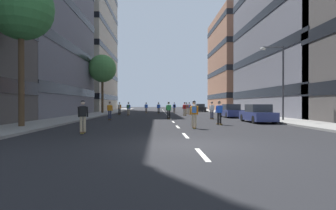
{
  "coord_description": "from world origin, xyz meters",
  "views": [
    {
      "loc": [
        -1.4,
        -10.38,
        1.58
      ],
      "look_at": [
        0.0,
        24.41,
        1.4
      ],
      "focal_mm": 29.13,
      "sensor_mm": 36.0,
      "label": 1
    }
  ],
  "objects_px": {
    "parked_car_mid": "(200,108)",
    "skater_6": "(159,107)",
    "street_tree_near": "(102,69)",
    "skater_9": "(219,112)",
    "skater_11": "(119,107)",
    "skater_2": "(110,110)",
    "skater_8": "(146,107)",
    "skater_1": "(189,107)",
    "streetlamp_right": "(279,74)",
    "skater_0": "(212,109)",
    "skater_10": "(169,109)",
    "skater_13": "(128,108)",
    "skater_7": "(174,107)",
    "parked_car_near": "(258,114)",
    "skater_5": "(194,112)",
    "skater_3": "(83,115)",
    "street_tree_mid": "(21,9)",
    "parked_car_far": "(231,111)",
    "skater_4": "(187,107)",
    "skater_12": "(185,108)"
  },
  "relations": [
    {
      "from": "skater_1",
      "to": "skater_6",
      "type": "height_order",
      "value": "same"
    },
    {
      "from": "skater_0",
      "to": "skater_8",
      "type": "relative_size",
      "value": 1.0
    },
    {
      "from": "parked_car_mid",
      "to": "skater_3",
      "type": "bearing_deg",
      "value": -107.7
    },
    {
      "from": "skater_1",
      "to": "parked_car_near",
      "type": "bearing_deg",
      "value": -77.54
    },
    {
      "from": "skater_13",
      "to": "skater_7",
      "type": "bearing_deg",
      "value": 57.01
    },
    {
      "from": "street_tree_mid",
      "to": "skater_10",
      "type": "height_order",
      "value": "street_tree_mid"
    },
    {
      "from": "street_tree_mid",
      "to": "skater_1",
      "type": "xyz_separation_m",
      "value": [
        13.33,
        21.64,
        -6.61
      ]
    },
    {
      "from": "parked_car_far",
      "to": "skater_5",
      "type": "height_order",
      "value": "skater_5"
    },
    {
      "from": "parked_car_mid",
      "to": "skater_10",
      "type": "height_order",
      "value": "skater_10"
    },
    {
      "from": "skater_2",
      "to": "skater_9",
      "type": "bearing_deg",
      "value": -35.68
    },
    {
      "from": "parked_car_far",
      "to": "skater_8",
      "type": "bearing_deg",
      "value": 124.73
    },
    {
      "from": "skater_7",
      "to": "skater_12",
      "type": "height_order",
      "value": "same"
    },
    {
      "from": "skater_4",
      "to": "street_tree_mid",
      "type": "bearing_deg",
      "value": -119.11
    },
    {
      "from": "parked_car_near",
      "to": "skater_8",
      "type": "distance_m",
      "value": 25.24
    },
    {
      "from": "skater_8",
      "to": "street_tree_mid",
      "type": "bearing_deg",
      "value": -103.8
    },
    {
      "from": "parked_car_far",
      "to": "skater_6",
      "type": "xyz_separation_m",
      "value": [
        -8.18,
        12.14,
        0.29
      ]
    },
    {
      "from": "skater_7",
      "to": "skater_9",
      "type": "xyz_separation_m",
      "value": [
        1.61,
        -27.71,
        -0.03
      ]
    },
    {
      "from": "street_tree_mid",
      "to": "skater_4",
      "type": "relative_size",
      "value": 5.38
    },
    {
      "from": "street_tree_near",
      "to": "skater_2",
      "type": "bearing_deg",
      "value": -76.39
    },
    {
      "from": "parked_car_mid",
      "to": "skater_6",
      "type": "relative_size",
      "value": 2.47
    },
    {
      "from": "skater_0",
      "to": "skater_10",
      "type": "relative_size",
      "value": 1.0
    },
    {
      "from": "parked_car_near",
      "to": "skater_7",
      "type": "relative_size",
      "value": 2.47
    },
    {
      "from": "streetlamp_right",
      "to": "skater_1",
      "type": "bearing_deg",
      "value": 110.84
    },
    {
      "from": "skater_2",
      "to": "skater_8",
      "type": "bearing_deg",
      "value": 81.51
    },
    {
      "from": "skater_4",
      "to": "skater_7",
      "type": "bearing_deg",
      "value": 102.41
    },
    {
      "from": "skater_9",
      "to": "skater_10",
      "type": "height_order",
      "value": "same"
    },
    {
      "from": "parked_car_far",
      "to": "skater_9",
      "type": "relative_size",
      "value": 2.47
    },
    {
      "from": "skater_2",
      "to": "skater_1",
      "type": "bearing_deg",
      "value": 53.49
    },
    {
      "from": "skater_1",
      "to": "skater_5",
      "type": "relative_size",
      "value": 1.0
    },
    {
      "from": "skater_5",
      "to": "skater_13",
      "type": "xyz_separation_m",
      "value": [
        -6.25,
        19.95,
        0.0
      ]
    },
    {
      "from": "parked_car_near",
      "to": "parked_car_far",
      "type": "relative_size",
      "value": 1.0
    },
    {
      "from": "skater_11",
      "to": "skater_3",
      "type": "bearing_deg",
      "value": -86.55
    },
    {
      "from": "skater_1",
      "to": "skater_7",
      "type": "relative_size",
      "value": 1.0
    },
    {
      "from": "skater_8",
      "to": "skater_0",
      "type": "bearing_deg",
      "value": -67.67
    },
    {
      "from": "street_tree_mid",
      "to": "skater_11",
      "type": "bearing_deg",
      "value": 81.56
    },
    {
      "from": "skater_1",
      "to": "street_tree_near",
      "type": "bearing_deg",
      "value": 162.91
    },
    {
      "from": "skater_1",
      "to": "skater_3",
      "type": "height_order",
      "value": "same"
    },
    {
      "from": "street_tree_near",
      "to": "skater_9",
      "type": "xyz_separation_m",
      "value": [
        13.3,
        -23.31,
        -6.12
      ]
    },
    {
      "from": "skater_9",
      "to": "skater_11",
      "type": "bearing_deg",
      "value": 117.57
    },
    {
      "from": "parked_car_near",
      "to": "skater_13",
      "type": "distance_m",
      "value": 19.18
    },
    {
      "from": "parked_car_far",
      "to": "skater_1",
      "type": "height_order",
      "value": "skater_1"
    },
    {
      "from": "parked_car_near",
      "to": "skater_8",
      "type": "relative_size",
      "value": 2.47
    },
    {
      "from": "streetlamp_right",
      "to": "skater_9",
      "type": "height_order",
      "value": "streetlamp_right"
    },
    {
      "from": "skater_9",
      "to": "skater_10",
      "type": "bearing_deg",
      "value": 114.56
    },
    {
      "from": "skater_2",
      "to": "skater_7",
      "type": "relative_size",
      "value": 1.0
    },
    {
      "from": "street_tree_mid",
      "to": "parked_car_mid",
      "type": "bearing_deg",
      "value": 64.37
    },
    {
      "from": "skater_5",
      "to": "skater_8",
      "type": "relative_size",
      "value": 1.0
    },
    {
      "from": "skater_1",
      "to": "skater_10",
      "type": "height_order",
      "value": "same"
    },
    {
      "from": "skater_1",
      "to": "skater_2",
      "type": "bearing_deg",
      "value": -126.51
    },
    {
      "from": "streetlamp_right",
      "to": "skater_0",
      "type": "height_order",
      "value": "streetlamp_right"
    }
  ]
}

